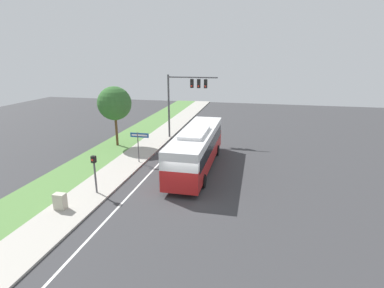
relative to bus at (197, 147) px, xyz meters
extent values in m
plane|color=#38383A|center=(0.31, -5.10, -1.81)|extent=(80.00, 80.00, 0.00)
cube|color=#ADA89E|center=(-5.89, -5.10, -1.75)|extent=(2.80, 80.00, 0.12)
cube|color=#568442|center=(-9.09, -5.10, -1.76)|extent=(3.60, 80.00, 0.10)
cube|color=silver|center=(-3.29, -5.10, -1.80)|extent=(0.14, 30.00, 0.01)
cube|color=red|center=(0.00, 0.01, -0.69)|extent=(2.48, 11.35, 1.47)
cube|color=white|center=(0.00, 0.01, 0.65)|extent=(2.48, 11.35, 1.20)
cube|color=black|center=(0.00, 0.01, 0.23)|extent=(2.52, 10.44, 0.91)
cube|color=white|center=(0.00, -0.84, 1.37)|extent=(1.74, 3.97, 0.24)
cylinder|color=black|center=(-1.19, 3.53, -1.35)|extent=(0.28, 0.92, 0.92)
cylinder|color=black|center=(1.19, 3.53, -1.35)|extent=(0.28, 0.92, 0.92)
cylinder|color=black|center=(-1.19, -3.50, -1.35)|extent=(0.28, 0.92, 0.92)
cylinder|color=black|center=(1.19, -3.50, -1.35)|extent=(0.28, 0.92, 0.92)
cylinder|color=#4C4C51|center=(-4.74, 8.31, 1.60)|extent=(0.20, 0.20, 6.81)
cylinder|color=#4C4C51|center=(-2.15, 8.31, 4.75)|extent=(5.19, 0.14, 0.14)
cube|color=black|center=(-2.21, 8.31, 4.13)|extent=(0.32, 0.28, 0.90)
sphere|color=red|center=(-2.21, 8.13, 3.89)|extent=(0.18, 0.18, 0.18)
cube|color=black|center=(-1.50, 8.31, 4.13)|extent=(0.32, 0.28, 0.90)
sphere|color=red|center=(-1.50, 8.13, 3.89)|extent=(0.18, 0.18, 0.18)
cube|color=black|center=(-0.78, 8.31, 4.13)|extent=(0.32, 0.28, 0.90)
sphere|color=red|center=(-0.78, 8.13, 3.89)|extent=(0.18, 0.18, 0.18)
cylinder|color=#4C4C51|center=(-5.45, -6.03, -0.49)|extent=(0.12, 0.12, 2.64)
cube|color=black|center=(-5.45, -6.03, 0.61)|extent=(0.28, 0.24, 0.44)
sphere|color=red|center=(-5.45, -6.18, 0.61)|extent=(0.14, 0.14, 0.14)
cylinder|color=#4C4C51|center=(-4.96, 0.03, -0.46)|extent=(0.08, 0.08, 2.70)
cube|color=#19478C|center=(-4.80, 0.03, 0.65)|extent=(1.59, 0.03, 0.38)
cube|color=white|center=(-4.80, 0.01, 0.65)|extent=(1.35, 0.01, 0.13)
cube|color=#B7B29E|center=(-6.39, -8.47, -1.21)|extent=(0.67, 0.45, 0.96)
cylinder|color=brown|center=(-8.96, 4.25, -0.10)|extent=(0.24, 0.24, 3.22)
sphere|color=#33662D|center=(-8.96, 4.25, 2.48)|extent=(3.25, 3.25, 3.25)
camera|label=1|loc=(4.48, -22.16, 6.97)|focal=28.00mm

